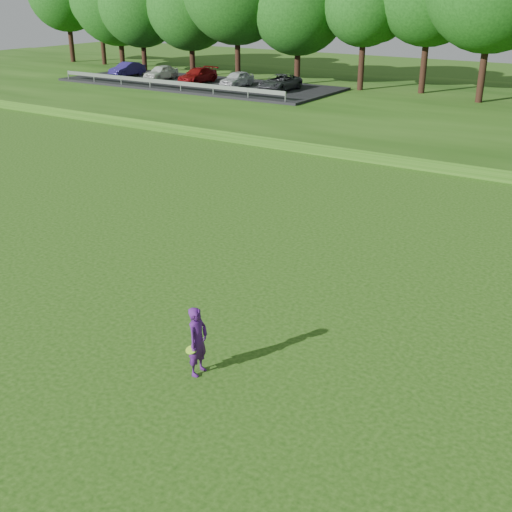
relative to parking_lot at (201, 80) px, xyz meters
The scene contains 5 objects.
ground 40.38m from the parking_lot, 54.37° to the right, with size 140.00×140.00×0.00m, color #1A420C.
berm 23.56m from the parking_lot, ahead, with size 130.00×30.00×0.60m, color #1A420C.
walking_path 26.80m from the parking_lot, 28.58° to the right, with size 130.00×1.60×0.04m, color gray.
parking_lot is the anchor object (origin of this frame).
woman 42.38m from the parking_lot, 52.77° to the right, with size 0.45×0.65×1.68m.
Camera 1 is at (10.11, -10.88, 8.30)m, focal length 45.00 mm.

